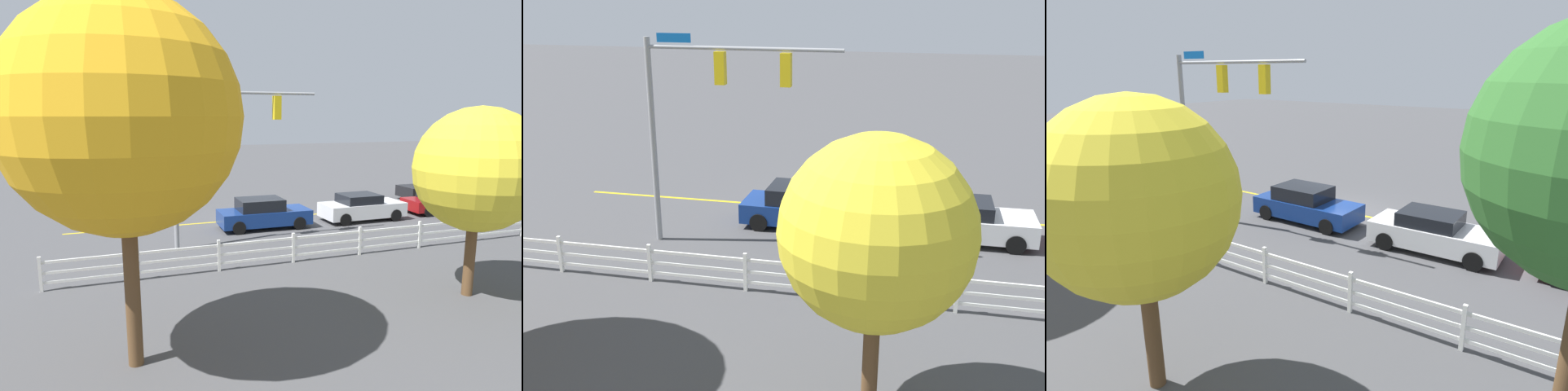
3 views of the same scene
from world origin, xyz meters
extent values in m
plane|color=#444447|center=(0.00, 0.00, 0.00)|extent=(120.00, 120.00, 0.00)
cube|color=gold|center=(-4.00, 0.00, 0.00)|extent=(28.00, 0.16, 0.01)
cylinder|color=gray|center=(5.25, 4.23, 3.37)|extent=(0.20, 0.20, 6.74)
cylinder|color=gray|center=(2.18, 4.23, 6.44)|extent=(6.15, 0.12, 0.12)
cube|color=#0C59B2|center=(4.35, 4.25, 6.72)|extent=(1.10, 0.03, 0.28)
cube|color=gold|center=(2.89, 4.23, 5.84)|extent=(0.32, 0.28, 1.00)
sphere|color=red|center=(2.89, 4.08, 6.16)|extent=(0.17, 0.17, 0.17)
sphere|color=orange|center=(2.89, 4.08, 5.84)|extent=(0.17, 0.17, 0.17)
sphere|color=#148C19|center=(2.89, 4.08, 5.52)|extent=(0.17, 0.17, 0.17)
cube|color=gold|center=(0.84, 4.23, 5.84)|extent=(0.32, 0.28, 1.00)
sphere|color=red|center=(0.84, 4.08, 6.16)|extent=(0.17, 0.17, 0.17)
sphere|color=orange|center=(0.84, 4.08, 5.84)|extent=(0.17, 0.17, 0.17)
sphere|color=#148C19|center=(0.84, 4.08, 5.52)|extent=(0.17, 0.17, 0.17)
cube|color=navy|center=(0.59, 1.94, 0.57)|extent=(4.55, 1.92, 0.70)
cube|color=black|center=(0.81, 1.93, 1.21)|extent=(2.22, 1.69, 0.58)
cylinder|color=black|center=(-0.97, 1.12, 0.32)|extent=(0.64, 0.23, 0.64)
cylinder|color=black|center=(-0.93, 2.82, 0.32)|extent=(0.64, 0.23, 0.64)
cylinder|color=black|center=(2.10, 1.05, 0.32)|extent=(0.64, 0.23, 0.64)
cylinder|color=black|center=(2.14, 2.76, 0.32)|extent=(0.64, 0.23, 0.64)
cube|color=silver|center=(-4.94, 2.07, 0.59)|extent=(4.46, 1.83, 0.73)
cube|color=black|center=(-4.71, 2.07, 1.19)|extent=(2.03, 1.64, 0.47)
cylinder|color=black|center=(-6.45, 1.22, 0.32)|extent=(0.64, 0.22, 0.64)
cylinder|color=black|center=(-6.45, 2.91, 0.32)|extent=(0.64, 0.22, 0.64)
cylinder|color=black|center=(-3.42, 1.24, 0.32)|extent=(0.64, 0.22, 0.64)
cylinder|color=black|center=(-3.42, 2.92, 0.32)|extent=(0.64, 0.22, 0.64)
cylinder|color=black|center=(-8.90, 0.98, 0.32)|extent=(0.65, 0.25, 0.64)
cylinder|color=black|center=(-8.82, 2.65, 0.32)|extent=(0.65, 0.25, 0.64)
cube|color=white|center=(-7.33, 7.30, 0.57)|extent=(0.10, 0.10, 1.15)
cube|color=white|center=(-4.44, 7.30, 0.57)|extent=(0.10, 0.10, 1.15)
cube|color=white|center=(-1.56, 7.30, 0.57)|extent=(0.10, 0.10, 1.15)
cube|color=white|center=(1.33, 7.30, 0.57)|extent=(0.10, 0.10, 1.15)
cube|color=white|center=(4.22, 7.30, 0.57)|extent=(0.10, 0.10, 1.15)
cube|color=white|center=(7.11, 7.30, 0.57)|extent=(0.10, 0.10, 1.15)
cube|color=white|center=(10.00, 7.30, 0.57)|extent=(0.10, 0.10, 1.15)
cube|color=white|center=(-3.00, 7.30, 0.95)|extent=(26.00, 0.06, 0.09)
cube|color=white|center=(-3.00, 7.30, 0.60)|extent=(26.00, 0.06, 0.09)
cube|color=white|center=(-3.00, 7.30, 0.28)|extent=(26.00, 0.06, 0.09)
cylinder|color=brown|center=(-2.57, 11.91, 1.27)|extent=(0.32, 0.32, 2.54)
sphere|color=yellow|center=(-2.57, 11.91, 3.93)|extent=(3.73, 3.73, 3.73)
cylinder|color=brown|center=(-9.38, 9.68, 1.87)|extent=(0.30, 0.30, 3.73)
camera|label=1|loc=(7.79, 22.07, 5.49)|focal=30.38mm
camera|label=2|loc=(-3.25, 22.88, 8.29)|focal=43.62mm
camera|label=3|loc=(-9.30, 16.35, 6.12)|focal=30.00mm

